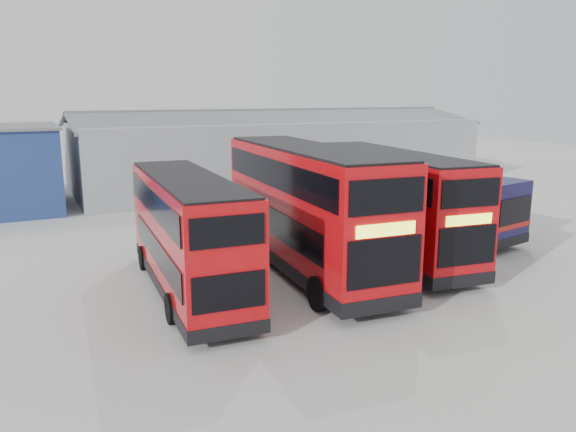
{
  "coord_description": "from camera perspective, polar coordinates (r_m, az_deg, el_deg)",
  "views": [
    {
      "loc": [
        -10.33,
        -19.98,
        6.93
      ],
      "look_at": [
        -0.58,
        0.08,
        2.1
      ],
      "focal_mm": 35.0,
      "sensor_mm": 36.0,
      "label": 1
    }
  ],
  "objects": [
    {
      "name": "double_decker_right",
      "position": [
        24.58,
        10.3,
        1.1
      ],
      "size": [
        3.82,
        11.02,
        4.57
      ],
      "rotation": [
        0.0,
        0.0,
        -0.11
      ],
      "color": "#B80A0F",
      "rests_on": "ground"
    },
    {
      "name": "double_decker_left",
      "position": [
        19.93,
        -10.08,
        -2.02
      ],
      "size": [
        3.03,
        10.08,
        4.21
      ],
      "rotation": [
        0.0,
        0.0,
        3.08
      ],
      "color": "#B80A0F",
      "rests_on": "ground"
    },
    {
      "name": "ground_plane",
      "position": [
        23.54,
        1.36,
        -4.91
      ],
      "size": [
        120.0,
        120.0,
        0.0
      ],
      "primitive_type": "plane",
      "color": "#A8A8A2",
      "rests_on": "ground"
    },
    {
      "name": "double_decker_centre",
      "position": [
        22.1,
        1.95,
        0.6
      ],
      "size": [
        3.73,
        11.97,
        4.99
      ],
      "rotation": [
        0.0,
        0.0,
        -0.08
      ],
      "color": "#B80A0F",
      "rests_on": "ground"
    },
    {
      "name": "maintenance_shed",
      "position": [
        44.19,
        -1.29,
        6.6
      ],
      "size": [
        30.5,
        12.0,
        5.89
      ],
      "color": "#979DA5",
      "rests_on": "ground"
    },
    {
      "name": "single_decker_blue",
      "position": [
        29.9,
        12.41,
        1.62
      ],
      "size": [
        4.91,
        12.02,
        3.18
      ],
      "rotation": [
        0.0,
        0.0,
        3.34
      ],
      "color": "#0E103E",
      "rests_on": "ground"
    }
  ]
}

